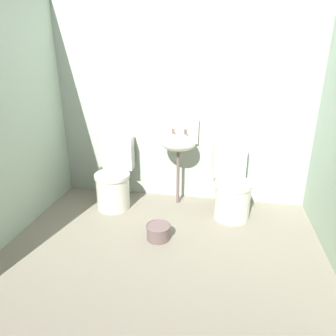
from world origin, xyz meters
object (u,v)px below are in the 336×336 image
(sink, at_px, (179,142))
(bucket, at_px, (158,231))
(toilet_right, at_px, (231,187))
(toilet_left, at_px, (115,179))

(sink, xyz_separation_m, bucket, (-0.07, -0.82, -0.67))
(toilet_right, bearing_deg, toilet_left, -10.96)
(toilet_left, relative_size, toilet_right, 1.00)
(sink, relative_size, bucket, 4.05)
(toilet_left, bearing_deg, toilet_right, 176.68)
(sink, bearing_deg, toilet_right, -16.85)
(toilet_left, xyz_separation_m, bucket, (0.66, -0.64, -0.24))
(bucket, bearing_deg, sink, 85.09)
(toilet_left, height_order, sink, sink)
(toilet_left, height_order, toilet_right, same)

